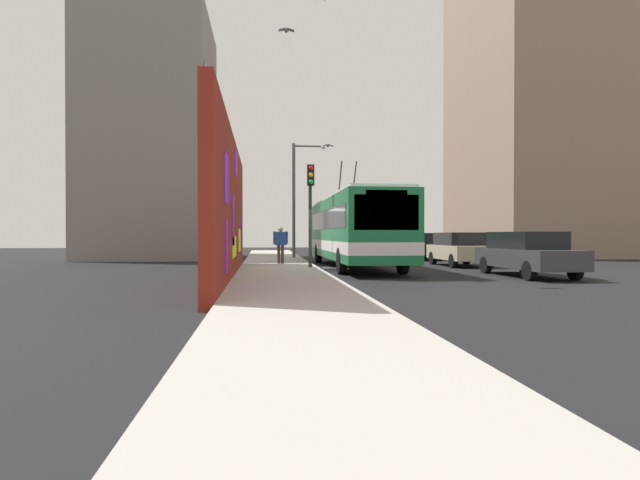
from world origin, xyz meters
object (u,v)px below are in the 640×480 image
parked_car_dark_gray (526,253)px  street_lamp (298,192)px  city_bus (354,228)px  parked_car_red (393,244)px  parked_car_black (419,246)px  parked_car_champagne (460,248)px  pedestrian_midblock (281,242)px  traffic_light (310,198)px

parked_car_dark_gray → street_lamp: (13.02, 7.23, 3.17)m
city_bus → parked_car_dark_gray: size_ratio=2.56×
parked_car_red → parked_car_black: bearing=180.0°
parked_car_champagne → street_lamp: street_lamp is taller
pedestrian_midblock → parked_car_champagne: bearing=-91.6°
city_bus → pedestrian_midblock: 3.41m
parked_car_dark_gray → pedestrian_midblock: bearing=52.7°
parked_car_black → pedestrian_midblock: bearing=126.5°
parked_car_dark_gray → parked_car_champagne: (6.20, 0.00, -0.00)m
parked_car_black → street_lamp: street_lamp is taller
parked_car_champagne → pedestrian_midblock: bearing=88.4°
city_bus → street_lamp: 7.97m
parked_car_champagne → parked_car_black: bearing=0.0°
parked_car_black → parked_car_dark_gray: bearing=-180.0°
city_bus → parked_car_black: 8.82m
city_bus → parked_car_champagne: 5.31m
parked_car_red → traffic_light: size_ratio=1.18×
city_bus → parked_car_champagne: size_ratio=2.99×
street_lamp → parked_car_champagne: bearing=-133.3°
parked_car_dark_gray → traffic_light: traffic_light is taller
street_lamp → city_bus: bearing=-164.6°
parked_car_red → pedestrian_midblock: (-12.27, 8.45, 0.31)m
parked_car_red → traffic_light: (-15.21, 7.35, 2.12)m
city_bus → traffic_light: (-2.14, 2.15, 1.18)m
street_lamp → parked_car_black: bearing=-92.5°
parked_car_black → pedestrian_midblock: 10.52m
parked_car_dark_gray → street_lamp: street_lamp is taller
parked_car_champagne → parked_car_red: same height
parked_car_champagne → pedestrian_midblock: pedestrian_midblock is taller
parked_car_champagne → traffic_light: size_ratio=1.01×
parked_car_dark_gray → parked_car_champagne: bearing=0.0°
parked_car_dark_gray → parked_car_red: bearing=0.0°
parked_car_red → pedestrian_midblock: bearing=145.4°
street_lamp → traffic_light: bearing=179.3°
street_lamp → parked_car_dark_gray: bearing=-151.0°
parked_car_dark_gray → pedestrian_midblock: pedestrian_midblock is taller
city_bus → pedestrian_midblock: size_ratio=7.41×
parked_car_red → parked_car_champagne: bearing=180.0°
city_bus → traffic_light: bearing=134.9°
parked_car_dark_gray → parked_car_red: same height
street_lamp → pedestrian_midblock: bearing=169.4°
parked_car_champagne → traffic_light: traffic_light is taller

